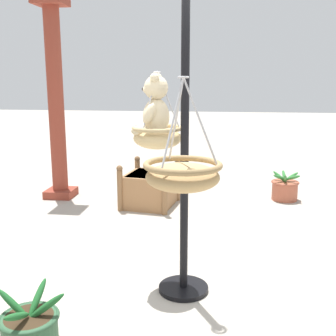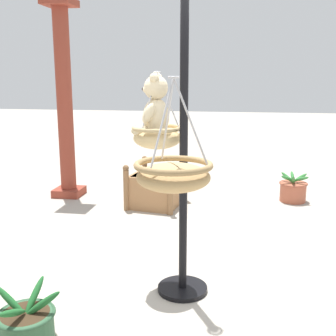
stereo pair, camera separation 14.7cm
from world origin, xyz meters
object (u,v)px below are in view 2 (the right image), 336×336
at_px(hanging_basket_with_teddy, 157,136).
at_px(wooden_planter_box, 157,188).
at_px(potted_plant_bushy_green, 293,190).
at_px(teddy_bear, 154,109).
at_px(potted_plant_tall_leafy, 26,323).
at_px(display_pole_central, 183,203).
at_px(greenhouse_pillar_far_back, 65,105).
at_px(hanging_basket_left_high, 173,174).

bearing_deg(hanging_basket_with_teddy, wooden_planter_box, 11.58).
bearing_deg(wooden_planter_box, potted_plant_bushy_green, -74.75).
bearing_deg(teddy_bear, potted_plant_tall_leafy, 145.01).
height_order(display_pole_central, wooden_planter_box, display_pole_central).
distance_m(wooden_planter_box, potted_plant_tall_leafy, 3.38).
xyz_separation_m(greenhouse_pillar_far_back, potted_plant_bushy_green, (0.27, -3.50, -1.26)).
xyz_separation_m(display_pole_central, wooden_planter_box, (2.47, 0.73, -0.54)).
relative_size(greenhouse_pillar_far_back, potted_plant_bushy_green, 6.65).
relative_size(teddy_bear, potted_plant_bushy_green, 1.18).
bearing_deg(hanging_basket_left_high, potted_plant_tall_leafy, 79.88).
height_order(display_pole_central, greenhouse_pillar_far_back, greenhouse_pillar_far_back).
xyz_separation_m(teddy_bear, potted_plant_tall_leafy, (-1.05, 0.73, -1.45)).
bearing_deg(hanging_basket_left_high, wooden_planter_box, 12.85).
bearing_deg(wooden_planter_box, display_pole_central, -163.64).
bearing_deg(potted_plant_bushy_green, teddy_bear, 151.46).
bearing_deg(greenhouse_pillar_far_back, display_pole_central, -141.14).
distance_m(greenhouse_pillar_far_back, wooden_planter_box, 1.92).
height_order(display_pole_central, potted_plant_tall_leafy, display_pole_central).
bearing_deg(display_pole_central, hanging_basket_left_high, -175.42).
bearing_deg(teddy_bear, hanging_basket_left_high, -163.76).
xyz_separation_m(greenhouse_pillar_far_back, potted_plant_tall_leafy, (-3.65, -1.21, -1.30)).
xyz_separation_m(hanging_basket_left_high, greenhouse_pillar_far_back, (3.84, 2.30, 0.13)).
bearing_deg(greenhouse_pillar_far_back, hanging_basket_left_high, -149.06).
bearing_deg(teddy_bear, hanging_basket_with_teddy, -90.00).
height_order(teddy_bear, potted_plant_bushy_green, teddy_bear).
relative_size(potted_plant_tall_leafy, potted_plant_bushy_green, 1.26).
bearing_deg(display_pole_central, hanging_basket_with_teddy, 59.04).
relative_size(display_pole_central, potted_plant_tall_leafy, 4.53).
distance_m(hanging_basket_left_high, potted_plant_tall_leafy, 1.62).
xyz_separation_m(hanging_basket_left_high, potted_plant_bushy_green, (4.11, -1.20, -1.13)).
relative_size(display_pole_central, hanging_basket_with_teddy, 3.89).
bearing_deg(teddy_bear, potted_plant_bushy_green, -28.54).
xyz_separation_m(display_pole_central, hanging_basket_with_teddy, (0.15, 0.25, 0.55)).
bearing_deg(display_pole_central, greenhouse_pillar_far_back, 38.86).
relative_size(display_pole_central, hanging_basket_left_high, 4.00).
xyz_separation_m(display_pole_central, potted_plant_bushy_green, (3.02, -1.29, -0.63)).
height_order(teddy_bear, greenhouse_pillar_far_back, greenhouse_pillar_far_back).
bearing_deg(greenhouse_pillar_far_back, teddy_bear, -143.25).
distance_m(display_pole_central, teddy_bear, 0.84).
bearing_deg(wooden_planter_box, hanging_basket_left_high, -167.15).
height_order(display_pole_central, teddy_bear, display_pole_central).
bearing_deg(hanging_basket_with_teddy, hanging_basket_left_high, -164.80).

